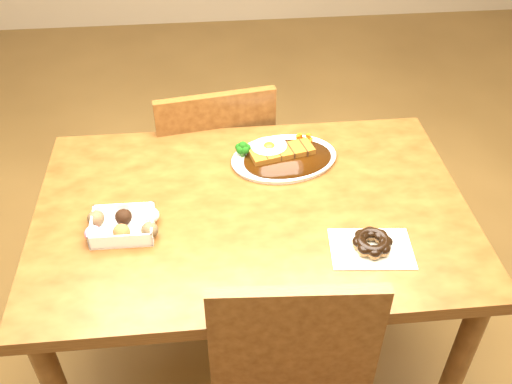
{
  "coord_description": "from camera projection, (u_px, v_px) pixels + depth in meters",
  "views": [
    {
      "loc": [
        -0.11,
        -1.18,
        1.8
      ],
      "look_at": [
        0.01,
        -0.01,
        0.81
      ],
      "focal_mm": 40.0,
      "sensor_mm": 36.0,
      "label": 1
    }
  ],
  "objects": [
    {
      "name": "katsu_curry_plate",
      "position": [
        282.0,
        156.0,
        1.74
      ],
      "size": [
        0.35,
        0.28,
        0.06
      ],
      "rotation": [
        0.0,
        0.0,
        0.16
      ],
      "color": "white",
      "rests_on": "table"
    },
    {
      "name": "ground",
      "position": [
        253.0,
        361.0,
        2.07
      ],
      "size": [
        6.0,
        6.0,
        0.0
      ],
      "primitive_type": "plane",
      "color": "brown",
      "rests_on": "ground"
    },
    {
      "name": "pon_de_ring",
      "position": [
        372.0,
        243.0,
        1.45
      ],
      "size": [
        0.22,
        0.16,
        0.04
      ],
      "rotation": [
        0.0,
        0.0,
        -0.09
      ],
      "color": "silver",
      "rests_on": "table"
    },
    {
      "name": "chair_far",
      "position": [
        213.0,
        169.0,
        2.16
      ],
      "size": [
        0.48,
        0.48,
        0.87
      ],
      "rotation": [
        0.0,
        0.0,
        3.29
      ],
      "color": "#4B270F",
      "rests_on": "ground"
    },
    {
      "name": "donut_box",
      "position": [
        123.0,
        225.0,
        1.49
      ],
      "size": [
        0.19,
        0.13,
        0.05
      ],
      "rotation": [
        0.0,
        0.0,
        -0.01
      ],
      "color": "white",
      "rests_on": "table"
    },
    {
      "name": "table",
      "position": [
        252.0,
        232.0,
        1.65
      ],
      "size": [
        1.2,
        0.8,
        0.75
      ],
      "color": "#4B270F",
      "rests_on": "ground"
    }
  ]
}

